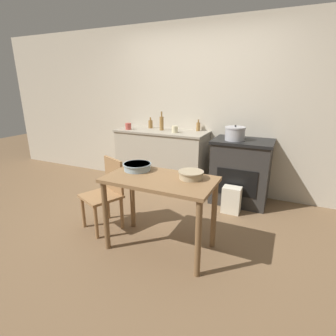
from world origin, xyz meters
TOP-DOWN VIEW (x-y plane):
  - ground_plane at (0.00, 0.00)m, footprint 14.00×14.00m
  - wall_back at (0.00, 1.58)m, footprint 8.00×0.07m
  - counter_cabinet at (-0.47, 1.27)m, footprint 1.45×0.59m
  - stove at (0.80, 1.27)m, footprint 0.81×0.61m
  - work_table at (0.27, -0.26)m, footprint 1.08×0.60m
  - chair at (-0.50, -0.13)m, footprint 0.53×0.53m
  - flour_sack at (0.77, 0.86)m, footprint 0.24×0.17m
  - stock_pot at (0.69, 1.19)m, footprint 0.28×0.28m
  - mixing_bowl_large at (-0.06, -0.14)m, footprint 0.30×0.30m
  - mixing_bowl_small at (0.55, -0.14)m, footprint 0.25×0.25m
  - bottle_far_left at (-0.74, 1.40)m, footprint 0.07×0.07m
  - bottle_left at (0.06, 1.48)m, footprint 0.06×0.06m
  - bottle_mid_left at (-0.48, 1.29)m, footprint 0.06×0.06m
  - cup_center_left at (-0.99, 1.13)m, footprint 0.09×0.09m
  - cup_center at (-0.20, 1.18)m, footprint 0.09×0.09m

SIDE VIEW (x-z plane):
  - ground_plane at x=0.00m, z-range 0.00..0.00m
  - flour_sack at x=0.77m, z-range 0.00..0.36m
  - chair at x=-0.50m, z-range 0.03..0.86m
  - stove at x=0.80m, z-range 0.00..0.92m
  - counter_cabinet at x=-0.47m, z-range 0.00..0.96m
  - work_table at x=0.27m, z-range 0.26..1.04m
  - mixing_bowl_large at x=-0.06m, z-range 0.78..0.86m
  - mixing_bowl_small at x=0.55m, z-range 0.78..0.86m
  - cup_center at x=-0.20m, z-range 0.96..1.06m
  - cup_center_left at x=-0.99m, z-range 0.96..1.06m
  - stock_pot at x=0.69m, z-range 0.91..1.11m
  - bottle_left at x=0.06m, z-range 0.94..1.11m
  - bottle_far_left at x=-0.74m, z-range 0.94..1.11m
  - bottle_mid_left at x=-0.48m, z-range 0.92..1.22m
  - wall_back at x=0.00m, z-range 0.00..2.55m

